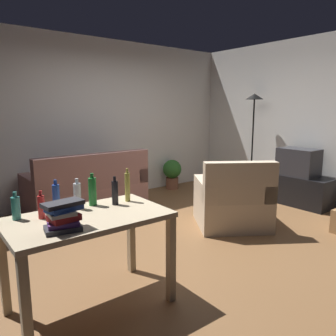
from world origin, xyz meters
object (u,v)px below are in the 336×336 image
(bottle_tall, at_px, (16,208))
(torchiere_lamp, at_px, (254,116))
(bottle_dark, at_px, (115,192))
(book_stack, at_px, (63,216))
(armchair, at_px, (233,203))
(bottle_red, at_px, (41,207))
(bottle_green, at_px, (92,191))
(bottle_squat, at_px, (127,187))
(tv, at_px, (299,162))
(tv_stand, at_px, (296,190))
(couch, at_px, (88,191))
(bottle_clear, at_px, (77,196))
(desk, at_px, (89,229))
(potted_plant, at_px, (172,172))
(bottle_blue, at_px, (56,198))

(bottle_tall, bearing_deg, torchiere_lamp, 16.04)
(bottle_dark, bearing_deg, book_stack, -151.42)
(armchair, bearing_deg, bottle_red, 41.71)
(bottle_green, distance_m, bottle_squat, 0.30)
(bottle_green, height_order, book_stack, bottle_green)
(tv, xyz_separation_m, bottle_red, (-4.19, -0.42, 0.15))
(tv_stand, height_order, bottle_red, bottle_red)
(couch, xyz_separation_m, armchair, (1.23, -1.80, 0.01))
(armchair, bearing_deg, bottle_tall, 39.34)
(bottle_tall, bearing_deg, bottle_clear, -3.29)
(desk, relative_size, potted_plant, 2.12)
(bottle_tall, height_order, bottle_squat, bottle_squat)
(tv, bearing_deg, bottle_clear, 95.16)
(tv_stand, relative_size, bottle_dark, 4.54)
(tv_stand, bearing_deg, bottle_tall, 94.27)
(couch, relative_size, armchair, 1.43)
(tv_stand, xyz_separation_m, armchair, (-1.62, -0.04, 0.08))
(torchiere_lamp, xyz_separation_m, bottle_clear, (-3.88, -1.28, -0.54))
(desk, bearing_deg, bottle_squat, 19.52)
(potted_plant, bearing_deg, tv_stand, -65.40)
(torchiere_lamp, height_order, bottle_dark, torchiere_lamp)
(tv, distance_m, bottle_tall, 4.36)
(bottle_tall, bearing_deg, book_stack, -65.02)
(couch, xyz_separation_m, bottle_squat, (-0.60, -2.17, 0.58))
(torchiere_lamp, bearing_deg, potted_plant, 129.58)
(bottle_clear, bearing_deg, bottle_blue, 171.19)
(bottle_tall, xyz_separation_m, bottle_clear, (0.46, -0.03, 0.02))
(bottle_blue, xyz_separation_m, bottle_squat, (0.59, -0.09, 0.02))
(armchair, relative_size, bottle_tall, 5.82)
(tv_stand, height_order, tv, tv)
(bottle_dark, bearing_deg, couch, 71.41)
(bottle_tall, height_order, book_stack, bottle_tall)
(couch, relative_size, bottle_squat, 5.99)
(potted_plant, relative_size, armchair, 0.47)
(bottle_red, distance_m, book_stack, 0.33)
(bottle_red, relative_size, bottle_green, 0.77)
(bottle_green, distance_m, book_stack, 0.57)
(armchair, xyz_separation_m, bottle_blue, (-2.43, -0.28, 0.55))
(potted_plant, relative_size, bottle_clear, 2.29)
(tv, height_order, armchair, same)
(tv_stand, bearing_deg, potted_plant, 24.60)
(bottle_red, distance_m, bottle_green, 0.45)
(desk, relative_size, bottle_blue, 4.69)
(bottle_green, bearing_deg, couch, 66.88)
(torchiere_lamp, relative_size, armchair, 1.49)
(armchair, height_order, bottle_clear, bottle_clear)
(tv_stand, xyz_separation_m, bottle_tall, (-4.34, -0.32, 0.61))
(couch, relative_size, bottle_tall, 8.34)
(bottle_green, height_order, bottle_dark, bottle_green)
(bottle_clear, relative_size, bottle_squat, 0.86)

